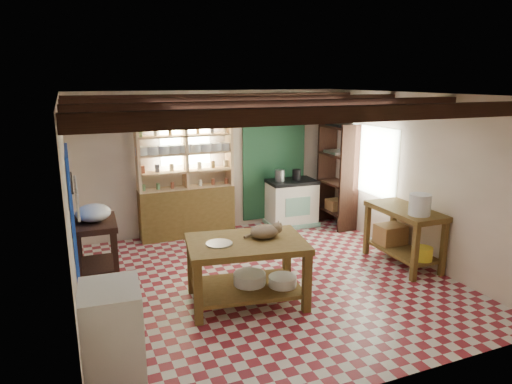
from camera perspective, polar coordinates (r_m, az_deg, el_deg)
name	(u,v)px	position (r m, az deg, el deg)	size (l,w,h in m)	color
floor	(266,281)	(6.64, 1.27, -11.05)	(5.00, 5.00, 0.02)	maroon
ceiling	(267,94)	(6.02, 1.41, 12.09)	(5.00, 5.00, 0.02)	#49494E
wall_back	(212,162)	(8.50, -5.51, 3.75)	(5.00, 0.04, 2.60)	beige
wall_front	(383,256)	(4.14, 15.58, -7.73)	(5.00, 0.04, 2.60)	beige
wall_left	(69,212)	(5.70, -22.34, -2.33)	(0.04, 5.00, 2.60)	beige
wall_right	(413,177)	(7.54, 19.00, 1.75)	(0.04, 5.00, 2.60)	beige
ceiling_beams	(267,104)	(6.02, 1.40, 10.95)	(5.00, 3.80, 0.15)	black
blue_wall_patch	(72,209)	(6.62, -22.03, -1.93)	(0.04, 1.40, 1.60)	#173EAF
green_wall_patch	(274,160)	(8.92, 2.27, 3.96)	(1.30, 0.04, 2.30)	#1B452A
window_back	(185,142)	(8.28, -8.85, 6.19)	(0.90, 0.02, 0.80)	white
window_right	(373,161)	(8.27, 14.40, 3.80)	(0.02, 1.30, 1.20)	white
utensil_rail	(73,195)	(4.42, -21.92, -0.35)	(0.06, 0.90, 0.28)	black
pot_rack	(284,114)	(8.42, 3.55, 9.74)	(0.86, 0.12, 0.36)	black
shelving_unit	(186,177)	(8.21, -8.75, 1.88)	(1.70, 0.34, 2.20)	tan
tall_rack	(337,175)	(8.87, 10.13, 2.06)	(0.40, 0.86, 2.00)	black
work_table	(247,272)	(5.88, -1.19, -9.91)	(1.46, 0.98, 0.83)	brown
stove	(291,203)	(8.91, 4.44, -1.34)	(0.92, 0.62, 0.90)	white
prep_table	(97,250)	(6.91, -19.29, -6.86)	(0.59, 0.85, 0.86)	black
white_cabinet	(113,336)	(4.62, -17.48, -16.77)	(0.54, 0.65, 0.97)	silver
right_counter	(403,236)	(7.37, 17.92, -5.31)	(0.63, 1.25, 0.90)	brown
cat	(265,231)	(5.80, 1.10, -4.96)	(0.38, 0.29, 0.17)	#856A4D
steel_tray	(219,244)	(5.62, -4.62, -6.45)	(0.33, 0.33, 0.02)	#97989E
basin_large	(250,278)	(5.99, -0.81, -10.75)	(0.42, 0.42, 0.14)	silver
basin_small	(283,281)	(5.95, 3.34, -11.04)	(0.36, 0.36, 0.13)	silver
kettle_left	(280,175)	(8.68, 3.00, 2.08)	(0.19, 0.19, 0.22)	#97989E
kettle_right	(297,175)	(8.82, 5.10, 2.19)	(0.16, 0.16, 0.20)	black
enamel_bowl	(93,213)	(6.74, -19.67, -2.47)	(0.48, 0.48, 0.24)	silver
white_bucket	(420,205)	(6.91, 19.80, -1.49)	(0.31, 0.31, 0.31)	silver
wicker_basket	(390,234)	(7.61, 16.46, -5.07)	(0.43, 0.35, 0.30)	olive
yellow_tub	(423,254)	(7.09, 20.16, -7.24)	(0.27, 0.27, 0.20)	gold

